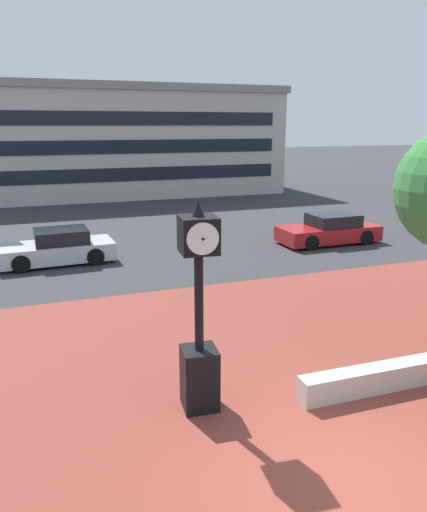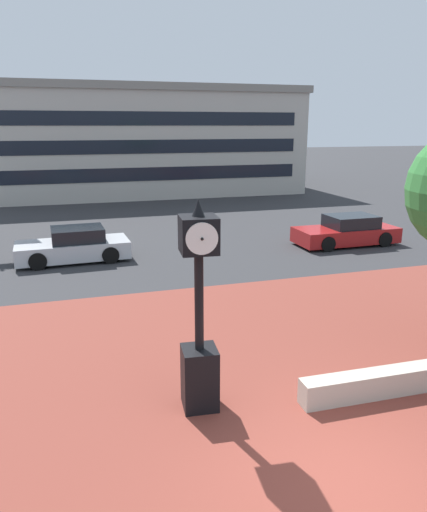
% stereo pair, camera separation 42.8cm
% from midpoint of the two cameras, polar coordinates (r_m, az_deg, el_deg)
% --- Properties ---
extents(ground_plane, '(200.00, 200.00, 0.00)m').
position_cam_midpoint_polar(ground_plane, '(8.02, 13.58, -24.27)').
color(ground_plane, '#2D2D30').
extents(plaza_brick_paving, '(44.00, 13.18, 0.01)m').
position_cam_midpoint_polar(plaza_brick_paving, '(9.86, 5.03, -15.65)').
color(plaza_brick_paving, brown).
rests_on(plaza_brick_paving, ground).
extents(planter_wall, '(3.21, 0.47, 0.50)m').
position_cam_midpoint_polar(planter_wall, '(10.20, 17.16, -13.60)').
color(planter_wall, '#ADA393').
rests_on(planter_wall, ground).
extents(street_clock, '(0.68, 0.74, 3.85)m').
position_cam_midpoint_polar(street_clock, '(8.67, -3.12, -8.11)').
color(street_clock, black).
rests_on(street_clock, ground).
extents(car_street_near, '(4.23, 2.06, 1.28)m').
position_cam_midpoint_polar(car_street_near, '(19.23, -18.39, 0.89)').
color(car_street_near, '#B7BABF').
rests_on(car_street_near, ground).
extents(car_street_mid, '(4.44, 1.95, 1.28)m').
position_cam_midpoint_polar(car_street_mid, '(21.92, 12.89, 2.96)').
color(car_street_mid, maroon).
rests_on(car_street_mid, ground).
extents(civic_building, '(22.95, 15.92, 7.77)m').
position_cam_midpoint_polar(civic_building, '(41.37, -11.61, 13.22)').
color(civic_building, '#B2ADA3').
rests_on(civic_building, ground).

